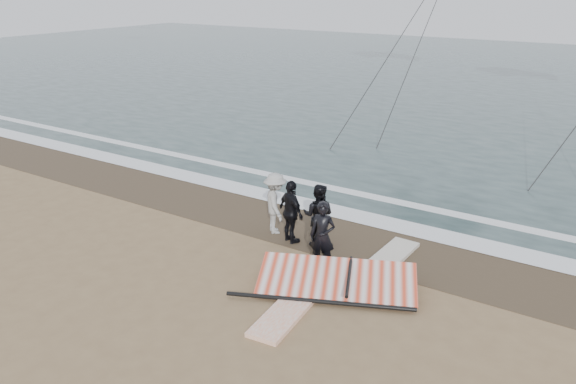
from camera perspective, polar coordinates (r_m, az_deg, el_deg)
name	(u,v)px	position (r m, az deg, el deg)	size (l,w,h in m)	color
ground	(258,319)	(11.90, -3.10, -12.72)	(120.00, 120.00, 0.00)	#8C704C
sea	(543,83)	(41.94, 24.51, 10.02)	(120.00, 54.00, 0.02)	#233838
wet_sand	(354,239)	(15.29, 6.76, -4.74)	(120.00, 2.80, 0.01)	#4C3D2B
foam_near	(376,220)	(16.45, 8.92, -2.87)	(120.00, 0.90, 0.01)	white
foam_far	(398,202)	(17.91, 11.15, -1.00)	(120.00, 0.45, 0.01)	white
man_main	(322,236)	(13.41, 3.52, -4.44)	(0.62, 0.41, 1.71)	black
board_white	(290,308)	(12.11, 0.17, -11.75)	(0.70, 2.50, 0.10)	white
board_cream	(386,260)	(14.19, 9.96, -6.84)	(0.68, 2.57, 0.11)	beige
trio_cluster	(293,209)	(14.85, 0.49, -1.78)	(2.50, 1.32, 1.73)	black
sail_rig	(337,279)	(12.93, 5.00, -8.81)	(3.79, 2.97, 0.49)	black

